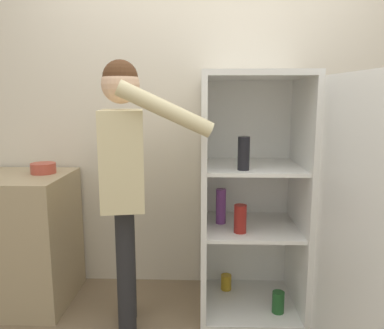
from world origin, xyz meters
name	(u,v)px	position (x,y,z in m)	size (l,w,h in m)	color
wall_back	(206,116)	(0.00, 0.98, 1.27)	(7.00, 0.06, 2.55)	beige
refrigerator	(268,200)	(0.39, 0.52, 0.77)	(0.80, 1.29, 1.56)	white
person	(125,164)	(-0.47, 0.36, 1.02)	(0.68, 0.55, 1.62)	#262628
counter	(21,239)	(-1.26, 0.63, 0.45)	(0.66, 0.61, 0.90)	tan
bowl	(43,168)	(-1.11, 0.70, 0.93)	(0.17, 0.17, 0.07)	#B24738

